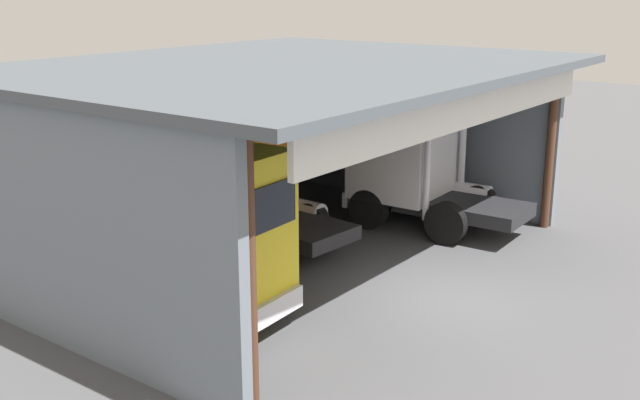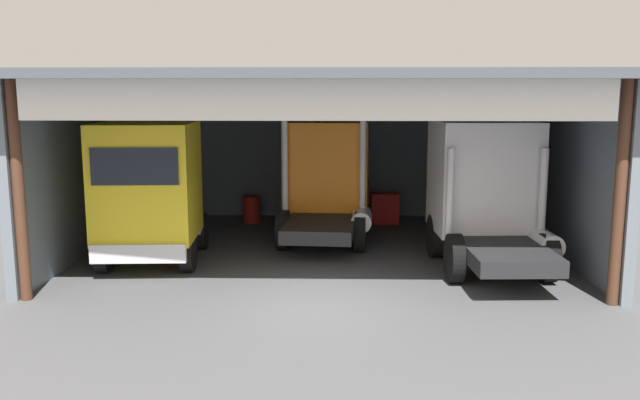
# 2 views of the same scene
# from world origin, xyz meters

# --- Properties ---
(ground_plane) EXTENTS (80.00, 80.00, 0.00)m
(ground_plane) POSITION_xyz_m (0.00, 0.00, 0.00)
(ground_plane) COLOR #4C4C4F
(ground_plane) RESTS_ON ground
(workshop_shed) EXTENTS (13.42, 10.85, 4.82)m
(workshop_shed) POSITION_xyz_m (0.00, 5.61, 3.39)
(workshop_shed) COLOR slate
(workshop_shed) RESTS_ON ground
(truck_yellow_center_right_bay) EXTENTS (2.68, 4.86, 3.61)m
(truck_yellow_center_right_bay) POSITION_xyz_m (-4.27, 3.08, 1.89)
(truck_yellow_center_right_bay) COLOR yellow
(truck_yellow_center_right_bay) RESTS_ON ground
(truck_orange_right_bay) EXTENTS (2.69, 5.20, 3.55)m
(truck_orange_right_bay) POSITION_xyz_m (0.15, 6.23, 1.82)
(truck_orange_right_bay) COLOR orange
(truck_orange_right_bay) RESTS_ON ground
(truck_white_yard_outside) EXTENTS (2.75, 4.98, 3.63)m
(truck_white_yard_outside) POSITION_xyz_m (4.17, 3.33, 1.90)
(truck_white_yard_outside) COLOR white
(truck_white_yard_outside) RESTS_ON ground
(oil_drum) EXTENTS (0.58, 0.58, 0.88)m
(oil_drum) POSITION_xyz_m (-2.41, 8.47, 0.44)
(oil_drum) COLOR #B21E19
(oil_drum) RESTS_ON ground
(tool_cart) EXTENTS (0.90, 0.60, 1.00)m
(tool_cart) POSITION_xyz_m (2.01, 8.44, 0.50)
(tool_cart) COLOR red
(tool_cart) RESTS_ON ground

